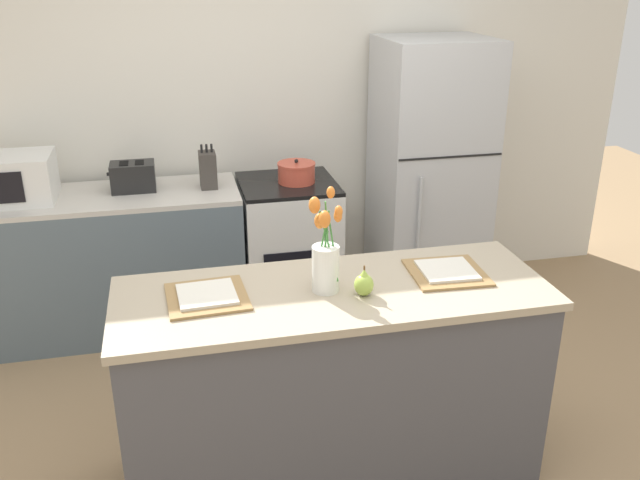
% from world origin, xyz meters
% --- Properties ---
extents(ground_plane, '(10.00, 10.00, 0.00)m').
position_xyz_m(ground_plane, '(0.00, 0.00, 0.00)').
color(ground_plane, '#997A56').
extents(back_wall, '(5.20, 0.08, 2.70)m').
position_xyz_m(back_wall, '(0.00, 2.00, 1.35)').
color(back_wall, silver).
rests_on(back_wall, ground_plane).
extents(kitchen_island, '(1.80, 0.66, 0.93)m').
position_xyz_m(kitchen_island, '(0.00, 0.00, 0.47)').
color(kitchen_island, '#4C4C51').
rests_on(kitchen_island, ground_plane).
extents(back_counter, '(1.68, 0.60, 0.90)m').
position_xyz_m(back_counter, '(-1.06, 1.60, 0.45)').
color(back_counter, slate).
rests_on(back_counter, ground_plane).
extents(stove_range, '(0.60, 0.61, 0.90)m').
position_xyz_m(stove_range, '(0.10, 1.60, 0.45)').
color(stove_range, silver).
rests_on(stove_range, ground_plane).
extents(refrigerator, '(0.68, 0.67, 1.76)m').
position_xyz_m(refrigerator, '(1.05, 1.60, 0.88)').
color(refrigerator, '#B7BABC').
rests_on(refrigerator, ground_plane).
extents(flower_vase, '(0.13, 0.14, 0.43)m').
position_xyz_m(flower_vase, '(-0.04, 0.00, 1.08)').
color(flower_vase, silver).
rests_on(flower_vase, kitchen_island).
extents(pear_figurine, '(0.08, 0.08, 0.13)m').
position_xyz_m(pear_figurine, '(0.11, -0.08, 0.98)').
color(pear_figurine, '#9EBC47').
rests_on(pear_figurine, kitchen_island).
extents(plate_setting_left, '(0.33, 0.33, 0.02)m').
position_xyz_m(plate_setting_left, '(-0.51, 0.04, 0.94)').
color(plate_setting_left, olive).
rests_on(plate_setting_left, kitchen_island).
extents(plate_setting_right, '(0.33, 0.33, 0.02)m').
position_xyz_m(plate_setting_right, '(0.51, 0.04, 0.94)').
color(plate_setting_right, olive).
rests_on(plate_setting_right, kitchen_island).
extents(toaster, '(0.28, 0.18, 0.17)m').
position_xyz_m(toaster, '(-0.84, 1.65, 0.98)').
color(toaster, black).
rests_on(toaster, back_counter).
extents(cooking_pot, '(0.24, 0.24, 0.15)m').
position_xyz_m(cooking_pot, '(0.15, 1.58, 0.96)').
color(cooking_pot, '#CC4C38').
rests_on(cooking_pot, stove_range).
extents(microwave, '(0.48, 0.37, 0.27)m').
position_xyz_m(microwave, '(-1.52, 1.60, 1.03)').
color(microwave, white).
rests_on(microwave, back_counter).
extents(knife_block, '(0.10, 0.14, 0.27)m').
position_xyz_m(knife_block, '(-0.39, 1.61, 1.01)').
color(knife_block, '#3D3833').
rests_on(knife_block, back_counter).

